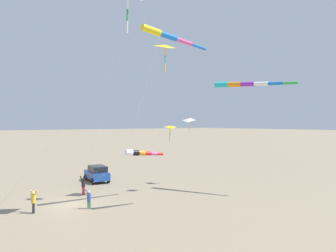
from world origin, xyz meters
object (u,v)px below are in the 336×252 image
(person_child_grey_jacket, at_px, (89,198))
(person_adult_flyer, at_px, (33,200))
(person_child_green_jacket, at_px, (83,184))
(kite_windsock_small_distant, at_px, (167,36))
(kite_delta_blue_topmost, at_px, (170,127))
(kite_delta_magenta_far_left, at_px, (165,47))
(cooler_box, at_px, (90,177))
(kite_windsock_teal_far_right, at_px, (243,84))
(parked_car, at_px, (97,173))
(kite_delta_long_streamer_left, at_px, (188,120))
(kite_windsock_rainbow_low_near, at_px, (140,153))

(person_child_grey_jacket, bearing_deg, person_adult_flyer, 70.92)
(person_child_green_jacket, height_order, kite_windsock_small_distant, kite_windsock_small_distant)
(kite_delta_blue_topmost, xyz_separation_m, kite_delta_magenta_far_left, (-1.51, 1.71, 7.41))
(cooler_box, relative_size, person_child_green_jacket, 0.34)
(kite_windsock_teal_far_right, height_order, kite_windsock_small_distant, kite_windsock_small_distant)
(person_adult_flyer, bearing_deg, parked_car, -44.82)
(kite_windsock_teal_far_right, xyz_separation_m, kite_delta_magenta_far_left, (2.91, 7.36, 3.17))
(cooler_box, relative_size, kite_delta_blue_topmost, 0.08)
(person_adult_flyer, bearing_deg, kite_windsock_small_distant, -109.67)
(cooler_box, bearing_deg, parked_car, 175.93)
(cooler_box, xyz_separation_m, kite_windsock_teal_far_right, (-15.99, -9.17, 10.38))
(parked_car, bearing_deg, kite_windsock_teal_far_right, -145.56)
(person_adult_flyer, relative_size, kite_windsock_teal_far_right, 0.10)
(parked_car, height_order, person_child_grey_jacket, parked_car)
(kite_windsock_small_distant, bearing_deg, kite_delta_long_streamer_left, -52.50)
(person_adult_flyer, bearing_deg, kite_windsock_teal_far_right, -103.54)
(person_adult_flyer, relative_size, kite_delta_long_streamer_left, 0.19)
(kite_delta_long_streamer_left, height_order, kite_delta_magenta_far_left, kite_delta_magenta_far_left)
(parked_car, xyz_separation_m, kite_windsock_teal_far_right, (-13.62, -9.34, 9.64))
(parked_car, xyz_separation_m, person_child_grey_jacket, (-10.50, 5.29, -0.10))
(kite_windsock_rainbow_low_near, bearing_deg, kite_delta_magenta_far_left, -64.06)
(kite_windsock_small_distant, xyz_separation_m, kite_windsock_rainbow_low_near, (0.11, 2.60, -9.77))
(person_adult_flyer, bearing_deg, kite_delta_blue_topmost, -90.11)
(kite_delta_long_streamer_left, relative_size, kite_delta_magenta_far_left, 0.68)
(cooler_box, height_order, kite_windsock_rainbow_low_near, kite_windsock_rainbow_low_near)
(person_adult_flyer, bearing_deg, kite_windsock_rainbow_low_near, -115.25)
(kite_windsock_small_distant, distance_m, kite_delta_blue_topmost, 9.04)
(cooler_box, distance_m, kite_windsock_rainbow_low_near, 15.66)
(parked_car, bearing_deg, kite_delta_magenta_far_left, -169.52)
(kite_delta_blue_topmost, bearing_deg, person_child_green_jacket, 64.29)
(kite_windsock_rainbow_low_near, xyz_separation_m, kite_delta_magenta_far_left, (1.88, -3.87, 9.38))
(person_adult_flyer, bearing_deg, person_child_grey_jacket, -109.08)
(parked_car, xyz_separation_m, kite_windsock_small_distant, (-12.69, -0.72, 13.19))
(person_child_green_jacket, height_order, person_child_grey_jacket, person_child_green_jacket)
(parked_car, height_order, cooler_box, parked_car)
(kite_delta_long_streamer_left, bearing_deg, parked_car, 45.24)
(kite_delta_blue_topmost, bearing_deg, kite_windsock_rainbow_low_near, 121.27)
(person_child_grey_jacket, bearing_deg, kite_windsock_rainbow_low_near, -121.50)
(person_child_grey_jacket, xyz_separation_m, kite_windsock_rainbow_low_near, (-2.09, -3.41, 3.52))
(kite_windsock_rainbow_low_near, bearing_deg, kite_windsock_small_distant, -92.31)
(person_child_grey_jacket, height_order, kite_windsock_small_distant, kite_windsock_small_distant)
(kite_windsock_small_distant, bearing_deg, person_child_grey_jacket, 69.95)
(kite_delta_magenta_far_left, bearing_deg, cooler_box, 7.88)
(kite_windsock_small_distant, bearing_deg, kite_windsock_rainbow_low_near, 87.69)
(kite_windsock_rainbow_low_near, bearing_deg, kite_delta_long_streamer_left, -61.46)
(parked_car, xyz_separation_m, kite_delta_magenta_far_left, (-10.71, -1.98, 12.81))
(cooler_box, xyz_separation_m, kite_windsock_rainbow_low_near, (-14.96, 2.05, 4.16))
(cooler_box, height_order, kite_windsock_teal_far_right, kite_windsock_teal_far_right)
(parked_car, bearing_deg, kite_windsock_rainbow_low_near, 171.48)
(cooler_box, height_order, kite_delta_magenta_far_left, kite_delta_magenta_far_left)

